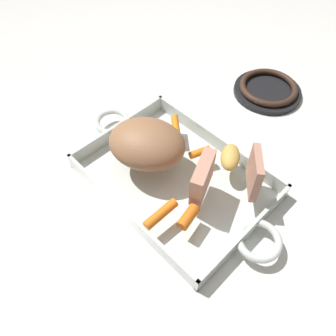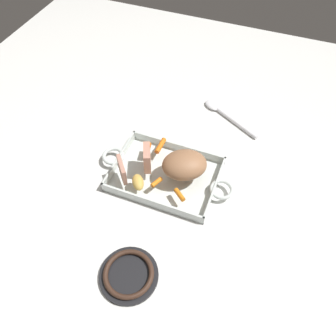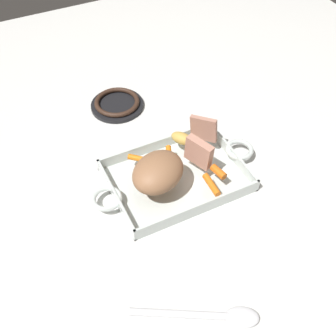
{
  "view_description": "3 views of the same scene",
  "coord_description": "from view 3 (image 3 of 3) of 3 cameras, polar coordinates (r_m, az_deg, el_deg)",
  "views": [
    {
      "loc": [
        0.24,
        -0.25,
        0.5
      ],
      "look_at": [
        0.0,
        -0.02,
        0.06
      ],
      "focal_mm": 34.24,
      "sensor_mm": 36.0,
      "label": 1
    },
    {
      "loc": [
        -0.23,
        0.58,
        0.87
      ],
      "look_at": [
        -0.01,
        0.01,
        0.07
      ],
      "focal_mm": 35.07,
      "sensor_mm": 36.0,
      "label": 2
    },
    {
      "loc": [
        -0.33,
        -0.62,
        0.82
      ],
      "look_at": [
        -0.03,
        -0.01,
        0.06
      ],
      "focal_mm": 45.22,
      "sensor_mm": 36.0,
      "label": 3
    }
  ],
  "objects": [
    {
      "name": "potato_golden_small",
      "position": [
        1.11,
        1.86,
        4.02
      ],
      "size": [
        0.06,
        0.07,
        0.03
      ],
      "primitive_type": "ellipsoid",
      "rotation": [
        0.0,
        0.0,
        5.3
      ],
      "color": "gold",
      "rests_on": "roasting_dish"
    },
    {
      "name": "roasting_dish",
      "position": [
        1.07,
        1.13,
        -1.23
      ],
      "size": [
        0.45,
        0.24,
        0.04
      ],
      "color": "silver",
      "rests_on": "ground_plane"
    },
    {
      "name": "baby_carrot_northwest",
      "position": [
        1.02,
        5.88,
        -2.25
      ],
      "size": [
        0.02,
        0.06,
        0.02
      ],
      "primitive_type": "cylinder",
      "rotation": [
        1.61,
        0.0,
        6.26
      ],
      "color": "orange",
      "rests_on": "roasting_dish"
    },
    {
      "name": "pork_roast",
      "position": [
        1.0,
        -1.36,
        -0.55
      ],
      "size": [
        0.18,
        0.16,
        0.07
      ],
      "primitive_type": "ellipsoid",
      "rotation": [
        0.0,
        0.0,
        3.64
      ],
      "color": "#976746",
      "rests_on": "roasting_dish"
    },
    {
      "name": "ground_plane",
      "position": [
        1.08,
        1.13,
        -1.61
      ],
      "size": [
        2.02,
        2.02,
        0.0
      ],
      "primitive_type": "plane",
      "color": "silver"
    },
    {
      "name": "roast_slice_thin",
      "position": [
        1.11,
        4.84,
        5.27
      ],
      "size": [
        0.06,
        0.07,
        0.08
      ],
      "primitive_type": "cube",
      "rotation": [
        0.09,
        0.0,
        3.84
      ],
      "color": "tan",
      "rests_on": "roasting_dish"
    },
    {
      "name": "roast_slice_thick",
      "position": [
        1.04,
        4.27,
        2.0
      ],
      "size": [
        0.05,
        0.08,
        0.08
      ],
      "primitive_type": "cube",
      "rotation": [
        0.06,
        0.0,
        0.42
      ],
      "color": "tan",
      "rests_on": "roasting_dish"
    },
    {
      "name": "baby_carrot_center_left",
      "position": [
        1.04,
        6.82,
        -0.52
      ],
      "size": [
        0.03,
        0.05,
        0.02
      ],
      "primitive_type": "cylinder",
      "rotation": [
        1.56,
        0.0,
        3.35
      ],
      "color": "orange",
      "rests_on": "roasting_dish"
    },
    {
      "name": "stove_burner_rear",
      "position": [
        1.29,
        -6.88,
        8.6
      ],
      "size": [
        0.16,
        0.16,
        0.03
      ],
      "color": "black",
      "rests_on": "ground_plane"
    },
    {
      "name": "baby_carrot_center_right",
      "position": [
        1.07,
        -4.22,
        1.33
      ],
      "size": [
        0.04,
        0.04,
        0.02
      ],
      "primitive_type": "cylinder",
      "rotation": [
        1.52,
        0.0,
        4.02
      ],
      "color": "orange",
      "rests_on": "roasting_dish"
    },
    {
      "name": "baby_carrot_southwest",
      "position": [
        1.08,
        0.11,
        2.09
      ],
      "size": [
        0.03,
        0.04,
        0.02
      ],
      "primitive_type": "cylinder",
      "rotation": [
        1.64,
        0.0,
        5.89
      ],
      "color": "orange",
      "rests_on": "roasting_dish"
    },
    {
      "name": "serving_spoon",
      "position": [
        0.88,
        5.86,
        -19.18
      ],
      "size": [
        0.24,
        0.15,
        0.02
      ],
      "rotation": [
        0.0,
        0.0,
        5.77
      ],
      "color": "white",
      "rests_on": "ground_plane"
    }
  ]
}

